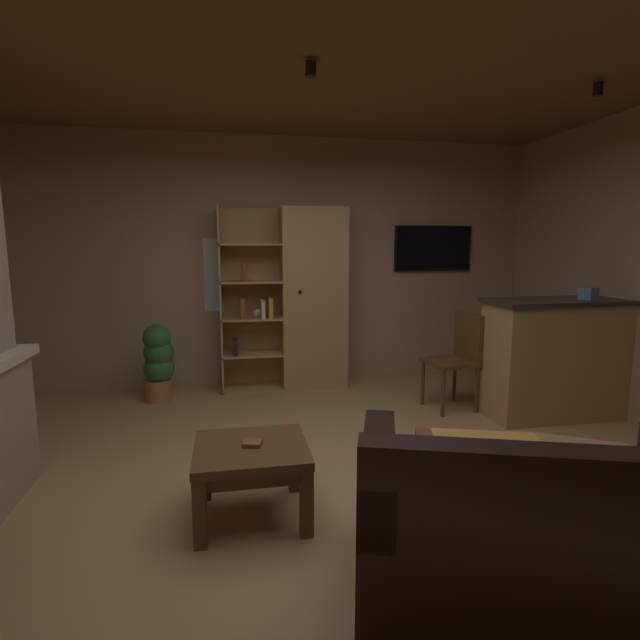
% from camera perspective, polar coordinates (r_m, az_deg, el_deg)
% --- Properties ---
extents(floor, '(5.76, 5.22, 0.02)m').
position_cam_1_polar(floor, '(3.27, 1.38, -19.80)').
color(floor, tan).
rests_on(floor, ground).
extents(wall_back, '(5.88, 0.06, 2.74)m').
position_cam_1_polar(wall_back, '(5.49, -4.38, 6.83)').
color(wall_back, tan).
rests_on(wall_back, ground).
extents(ceiling, '(5.76, 5.22, 0.02)m').
position_cam_1_polar(ceiling, '(3.12, 1.60, 31.46)').
color(ceiling, brown).
extents(window_pane_back, '(0.70, 0.01, 0.81)m').
position_cam_1_polar(window_pane_back, '(5.43, -9.94, 5.33)').
color(window_pane_back, white).
extents(bookshelf_cabinet, '(1.36, 0.41, 1.96)m').
position_cam_1_polar(bookshelf_cabinet, '(5.27, -1.81, 2.42)').
color(bookshelf_cabinet, tan).
rests_on(bookshelf_cabinet, ground).
extents(kitchen_bar_counter, '(1.55, 0.57, 1.08)m').
position_cam_1_polar(kitchen_bar_counter, '(4.96, 27.39, -3.96)').
color(kitchen_bar_counter, tan).
rests_on(kitchen_bar_counter, ground).
extents(tissue_box, '(0.15, 0.15, 0.11)m').
position_cam_1_polar(tissue_box, '(4.88, 29.31, 2.76)').
color(tissue_box, '#598CBF').
rests_on(tissue_box, kitchen_bar_counter).
extents(leather_couch, '(1.73, 1.32, 0.84)m').
position_cam_1_polar(leather_couch, '(2.48, 24.00, -22.25)').
color(leather_couch, black).
rests_on(leather_couch, ground).
extents(coffee_table, '(0.64, 0.58, 0.43)m').
position_cam_1_polar(coffee_table, '(2.88, -8.16, -16.15)').
color(coffee_table, brown).
rests_on(coffee_table, ground).
extents(table_book_0, '(0.12, 0.11, 0.02)m').
position_cam_1_polar(table_book_0, '(2.84, -8.06, -14.31)').
color(table_book_0, brown).
rests_on(table_book_0, coffee_table).
extents(dining_chair, '(0.47, 0.47, 0.92)m').
position_cam_1_polar(dining_chair, '(4.79, 16.04, -3.95)').
color(dining_chair, brown).
rests_on(dining_chair, ground).
extents(potted_floor_plant, '(0.31, 0.32, 0.79)m').
position_cam_1_polar(potted_floor_plant, '(5.09, -18.67, -4.59)').
color(potted_floor_plant, '#B77051').
rests_on(potted_floor_plant, ground).
extents(wall_mounted_tv, '(0.94, 0.06, 0.53)m').
position_cam_1_polar(wall_mounted_tv, '(5.89, 13.26, 8.29)').
color(wall_mounted_tv, black).
extents(track_light_spot_1, '(0.07, 0.07, 0.09)m').
position_cam_1_polar(track_light_spot_1, '(3.46, -1.10, 27.65)').
color(track_light_spot_1, black).
extents(track_light_spot_2, '(0.07, 0.07, 0.09)m').
position_cam_1_polar(track_light_spot_2, '(4.33, 30.15, 22.65)').
color(track_light_spot_2, black).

